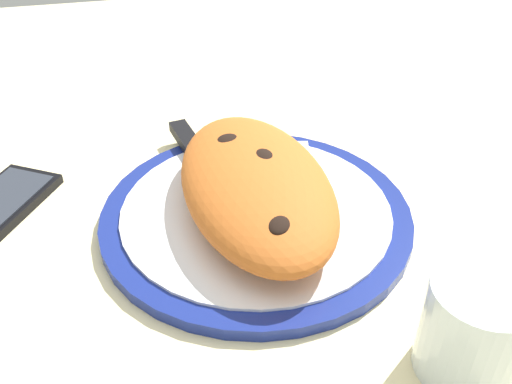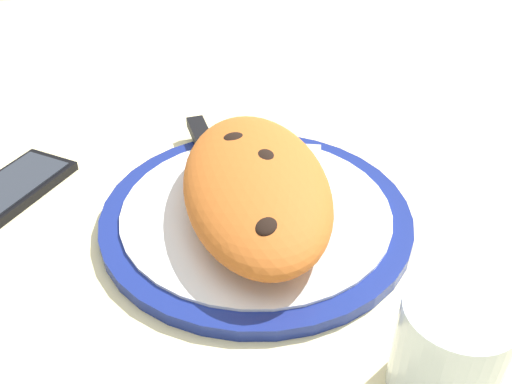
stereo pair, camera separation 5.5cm
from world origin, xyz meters
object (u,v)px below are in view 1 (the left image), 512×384
calzone (255,185)px  fork (303,176)px  plate (256,215)px  knife (200,159)px  water_glass (473,335)px

calzone → fork: calzone is taller
fork → plate: bearing=123.5°
plate → knife: 10.44cm
calzone → water_glass: 23.52cm
plate → fork: size_ratio=1.78×
knife → water_glass: 33.81cm
calzone → knife: 10.56cm
plate → knife: (9.49, 4.15, 1.30)cm
knife → water_glass: bearing=-152.9°
fork → knife: bearing=61.9°
water_glass → plate: bearing=28.6°
fork → calzone: bearing=122.9°
knife → fork: bearing=-118.1°
calzone → knife: (9.49, 4.02, -2.32)cm
knife → plate: bearing=-156.4°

